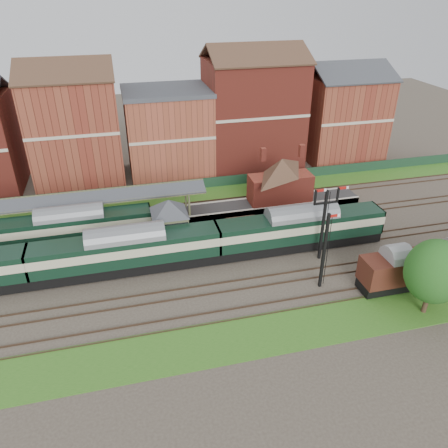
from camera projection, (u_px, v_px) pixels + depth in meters
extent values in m
plane|color=#473D33|center=(204.00, 261.00, 46.21)|extent=(160.00, 160.00, 0.00)
cube|color=#2D6619|center=(180.00, 196.00, 59.71)|extent=(90.00, 4.50, 0.06)
cube|color=#2D6619|center=(234.00, 340.00, 36.06)|extent=(90.00, 5.00, 0.06)
cube|color=#193823|center=(178.00, 186.00, 61.05)|extent=(90.00, 0.12, 1.50)
cube|color=#2D2D2D|center=(148.00, 219.00, 53.14)|extent=(55.00, 3.40, 1.00)
cube|color=#566648|center=(171.00, 239.00, 47.73)|extent=(3.40, 3.20, 2.40)
cube|color=brown|center=(170.00, 222.00, 46.65)|extent=(3.60, 3.40, 2.00)
pyramid|color=#383A3F|center=(169.00, 207.00, 45.77)|extent=(5.40, 5.40, 1.60)
cube|color=maroon|center=(241.00, 231.00, 49.47)|extent=(3.00, 2.40, 2.20)
cube|color=#4C3323|center=(243.00, 222.00, 48.21)|extent=(3.20, 1.34, 0.79)
cube|color=#4C3323|center=(240.00, 217.00, 49.31)|extent=(3.20, 1.34, 0.79)
cube|color=#9A3427|center=(280.00, 188.00, 55.63)|extent=(8.00, 3.00, 3.50)
pyramid|color=#4C3323|center=(282.00, 167.00, 54.23)|extent=(8.10, 8.10, 2.20)
cube|color=#9A3427|center=(263.00, 165.00, 53.45)|extent=(0.60, 0.60, 1.60)
cube|color=#9A3427|center=(301.00, 162.00, 54.51)|extent=(0.60, 0.60, 1.60)
cube|color=brown|center=(186.00, 194.00, 54.22)|extent=(0.22, 0.22, 3.40)
cube|color=#383A3F|center=(92.00, 197.00, 49.06)|extent=(26.00, 1.99, 0.90)
cube|color=#383A3F|center=(92.00, 190.00, 50.66)|extent=(26.00, 1.99, 0.90)
cube|color=brown|center=(91.00, 191.00, 49.67)|extent=(26.00, 0.20, 0.20)
cube|color=black|center=(323.00, 226.00, 44.67)|extent=(0.25, 0.25, 8.00)
cube|color=black|center=(326.00, 203.00, 43.39)|extent=(2.60, 0.18, 0.18)
cube|color=#B2140F|center=(321.00, 190.00, 42.54)|extent=(1.10, 0.08, 0.25)
cube|color=#B2140F|center=(344.00, 188.00, 43.05)|extent=(1.10, 0.08, 0.25)
cube|color=black|center=(324.00, 251.00, 40.45)|extent=(0.25, 0.25, 8.00)
cube|color=#B2140F|center=(334.00, 216.00, 38.74)|extent=(1.10, 0.08, 0.25)
cube|color=maroon|center=(75.00, 131.00, 60.89)|extent=(12.00, 10.00, 15.00)
cube|color=#994731|center=(169.00, 134.00, 64.38)|extent=(12.00, 10.00, 12.00)
cube|color=#9A3427|center=(253.00, 115.00, 66.14)|extent=(14.00, 10.00, 16.00)
cube|color=maroon|center=(342.00, 118.00, 70.05)|extent=(12.00, 10.00, 13.00)
cube|color=black|center=(129.00, 265.00, 44.21)|extent=(18.51, 2.59, 1.13)
cube|color=black|center=(127.00, 249.00, 43.28)|extent=(18.51, 2.88, 2.67)
cube|color=beige|center=(127.00, 247.00, 43.12)|extent=(18.53, 2.92, 0.93)
cube|color=slate|center=(125.00, 237.00, 42.54)|extent=(18.51, 2.88, 0.62)
cube|color=black|center=(299.00, 242.00, 48.13)|extent=(18.51, 2.59, 1.13)
cube|color=black|center=(301.00, 227.00, 47.19)|extent=(18.51, 2.88, 2.67)
cube|color=beige|center=(301.00, 224.00, 47.03)|extent=(18.53, 2.92, 0.93)
cube|color=slate|center=(302.00, 215.00, 46.46)|extent=(18.51, 2.88, 0.62)
cube|color=black|center=(75.00, 240.00, 48.54)|extent=(17.23, 2.41, 1.05)
cube|color=black|center=(72.00, 226.00, 47.67)|extent=(17.23, 2.68, 2.49)
cube|color=beige|center=(72.00, 224.00, 47.52)|extent=(17.25, 2.72, 0.86)
cube|color=slate|center=(70.00, 215.00, 46.99)|extent=(17.23, 2.68, 0.57)
cube|color=black|center=(390.00, 283.00, 41.76)|extent=(6.17, 2.27, 0.92)
cube|color=#411F12|center=(394.00, 269.00, 40.93)|extent=(6.17, 2.67, 2.47)
cube|color=gray|center=(397.00, 257.00, 40.26)|extent=(6.17, 2.67, 0.45)
cylinder|color=#382619|center=(427.00, 297.00, 38.29)|extent=(0.44, 0.44, 3.41)
ellipsoid|color=#214D16|center=(435.00, 271.00, 36.95)|extent=(5.02, 5.02, 5.77)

